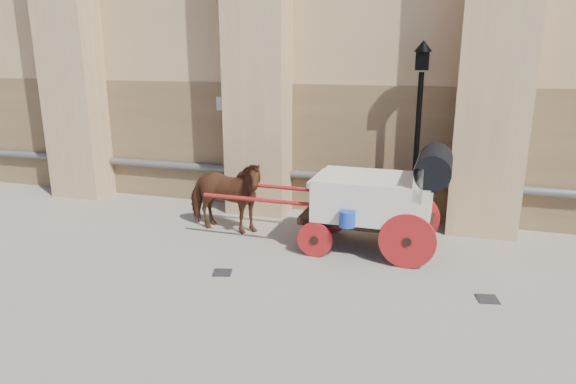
% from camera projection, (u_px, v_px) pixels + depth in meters
% --- Properties ---
extents(ground, '(90.00, 90.00, 0.00)m').
position_uv_depth(ground, '(242.00, 276.00, 8.79)').
color(ground, gray).
rests_on(ground, ground).
extents(horse, '(1.94, 1.00, 1.59)m').
position_uv_depth(horse, '(224.00, 196.00, 10.77)').
color(horse, brown).
rests_on(horse, ground).
extents(carriage, '(4.70, 1.67, 2.05)m').
position_uv_depth(carriage, '(382.00, 195.00, 9.64)').
color(carriage, black).
rests_on(carriage, ground).
extents(street_lamp, '(0.37, 0.37, 3.94)m').
position_uv_depth(street_lamp, '(418.00, 132.00, 10.65)').
color(street_lamp, black).
rests_on(street_lamp, ground).
extents(drain_grate_near, '(0.39, 0.39, 0.01)m').
position_uv_depth(drain_grate_near, '(222.00, 273.00, 8.92)').
color(drain_grate_near, black).
rests_on(drain_grate_near, ground).
extents(drain_grate_far, '(0.38, 0.38, 0.01)m').
position_uv_depth(drain_grate_far, '(487.00, 299.00, 7.97)').
color(drain_grate_far, black).
rests_on(drain_grate_far, ground).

